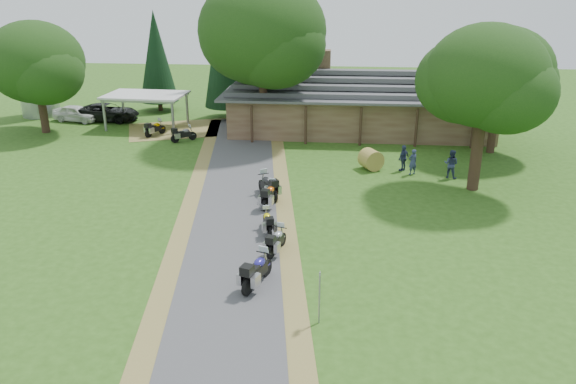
# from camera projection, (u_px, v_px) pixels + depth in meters

# --- Properties ---
(ground) EXTENTS (120.00, 120.00, 0.00)m
(ground) POSITION_uv_depth(u_px,v_px,m) (229.00, 268.00, 23.65)
(ground) COLOR #2E5417
(ground) RESTS_ON ground
(driveway) EXTENTS (51.95, 51.95, 0.00)m
(driveway) POSITION_uv_depth(u_px,v_px,m) (235.00, 229.00, 27.42)
(driveway) COLOR #464648
(driveway) RESTS_ON ground
(lodge) EXTENTS (21.40, 9.40, 4.90)m
(lodge) POSITION_uv_depth(u_px,v_px,m) (360.00, 100.00, 44.62)
(lodge) COLOR brown
(lodge) RESTS_ON ground
(silo) EXTENTS (3.38, 3.38, 6.53)m
(silo) POSITION_uv_depth(u_px,v_px,m) (37.00, 79.00, 49.22)
(silo) COLOR gray
(silo) RESTS_ON ground
(carport) EXTENTS (6.54, 4.55, 2.74)m
(carport) POSITION_uv_depth(u_px,v_px,m) (147.00, 111.00, 45.96)
(carport) COLOR silver
(carport) RESTS_ON ground
(car_white_sedan) EXTENTS (3.38, 5.63, 1.75)m
(car_white_sedan) POSITION_uv_depth(u_px,v_px,m) (76.00, 111.00, 47.99)
(car_white_sedan) COLOR white
(car_white_sedan) RESTS_ON ground
(car_dark_suv) EXTENTS (2.72, 5.94, 2.24)m
(car_dark_suv) POSITION_uv_depth(u_px,v_px,m) (107.00, 108.00, 48.11)
(car_dark_suv) COLOR black
(car_dark_suv) RESTS_ON ground
(motorcycle_row_a) EXTENTS (1.32, 2.20, 1.43)m
(motorcycle_row_a) POSITION_uv_depth(u_px,v_px,m) (257.00, 269.00, 22.11)
(motorcycle_row_a) COLOR navy
(motorcycle_row_a) RESTS_ON ground
(motorcycle_row_b) EXTENTS (1.03, 1.87, 1.22)m
(motorcycle_row_b) POSITION_uv_depth(u_px,v_px,m) (277.00, 240.00, 24.88)
(motorcycle_row_b) COLOR #A2A4AA
(motorcycle_row_b) RESTS_ON ground
(motorcycle_row_c) EXTENTS (1.01, 1.82, 1.19)m
(motorcycle_row_c) POSITION_uv_depth(u_px,v_px,m) (268.00, 221.00, 26.85)
(motorcycle_row_c) COLOR yellow
(motorcycle_row_c) RESTS_ON ground
(motorcycle_row_d) EXTENTS (0.95, 2.05, 1.35)m
(motorcycle_row_d) POSITION_uv_depth(u_px,v_px,m) (269.00, 194.00, 29.99)
(motorcycle_row_d) COLOR orange
(motorcycle_row_d) RESTS_ON ground
(motorcycle_row_e) EXTENTS (1.67, 2.18, 1.45)m
(motorcycle_row_e) POSITION_uv_depth(u_px,v_px,m) (268.00, 185.00, 31.21)
(motorcycle_row_e) COLOR black
(motorcycle_row_e) RESTS_ON ground
(motorcycle_carport_a) EXTENTS (1.40, 1.93, 1.27)m
(motorcycle_carport_a) POSITION_uv_depth(u_px,v_px,m) (155.00, 128.00, 43.66)
(motorcycle_carport_a) COLOR #F1B000
(motorcycle_carport_a) RESTS_ON ground
(motorcycle_carport_b) EXTENTS (1.78, 1.60, 1.24)m
(motorcycle_carport_b) POSITION_uv_depth(u_px,v_px,m) (184.00, 133.00, 42.09)
(motorcycle_carport_b) COLOR slate
(motorcycle_carport_b) RESTS_ON ground
(person_a) EXTENTS (0.67, 0.61, 1.91)m
(person_a) POSITION_uv_depth(u_px,v_px,m) (413.00, 160.00, 34.79)
(person_a) COLOR navy
(person_a) RESTS_ON ground
(person_b) EXTENTS (0.72, 0.64, 2.09)m
(person_b) POSITION_uv_depth(u_px,v_px,m) (451.00, 162.00, 34.14)
(person_b) COLOR navy
(person_b) RESTS_ON ground
(person_c) EXTENTS (0.67, 0.69, 1.98)m
(person_c) POSITION_uv_depth(u_px,v_px,m) (404.00, 156.00, 35.45)
(person_c) COLOR navy
(person_c) RESTS_ON ground
(hay_bale) EXTENTS (1.71, 1.66, 1.30)m
(hay_bale) POSITION_uv_depth(u_px,v_px,m) (371.00, 159.00, 35.85)
(hay_bale) COLOR olive
(hay_bale) RESTS_ON ground
(sign_post) EXTENTS (0.36, 0.06, 2.01)m
(sign_post) POSITION_uv_depth(u_px,v_px,m) (319.00, 298.00, 19.55)
(sign_post) COLOR gray
(sign_post) RESTS_ON ground
(oak_lodge_left) EXTENTS (9.23, 9.23, 12.90)m
(oak_lodge_left) POSITION_uv_depth(u_px,v_px,m) (263.00, 53.00, 40.82)
(oak_lodge_left) COLOR black
(oak_lodge_left) RESTS_ON ground
(oak_lodge_right) EXTENTS (6.94, 6.94, 9.22)m
(oak_lodge_right) POSITION_uv_depth(u_px,v_px,m) (499.00, 87.00, 37.98)
(oak_lodge_right) COLOR black
(oak_lodge_right) RESTS_ON ground
(oak_driveway) EXTENTS (6.64, 6.64, 10.56)m
(oak_driveway) POSITION_uv_depth(u_px,v_px,m) (483.00, 99.00, 30.79)
(oak_driveway) COLOR black
(oak_driveway) RESTS_ON ground
(oak_silo) EXTENTS (7.35, 7.35, 8.90)m
(oak_silo) POSITION_uv_depth(u_px,v_px,m) (38.00, 76.00, 43.26)
(oak_silo) COLOR black
(oak_silo) RESTS_ON ground
(cedar_near) EXTENTS (4.16, 4.16, 12.94)m
(cedar_near) POSITION_uv_depth(u_px,v_px,m) (227.00, 43.00, 47.20)
(cedar_near) COLOR black
(cedar_near) RESTS_ON ground
(cedar_far) EXTENTS (3.47, 3.47, 8.99)m
(cedar_far) POSITION_uv_depth(u_px,v_px,m) (157.00, 62.00, 50.70)
(cedar_far) COLOR black
(cedar_far) RESTS_ON ground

